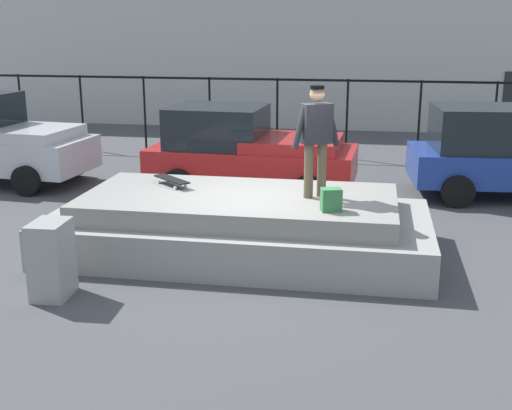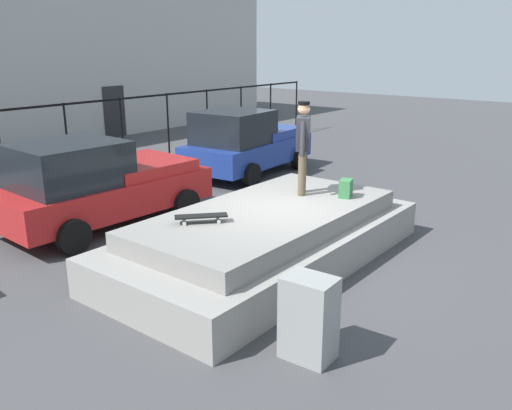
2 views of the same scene
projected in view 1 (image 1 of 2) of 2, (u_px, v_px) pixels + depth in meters
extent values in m
plane|color=#424244|center=(262.00, 255.00, 10.35)|extent=(60.00, 60.00, 0.00)
cube|color=gray|center=(239.00, 233.00, 10.41)|extent=(5.85, 2.85, 0.62)
cube|color=gray|center=(239.00, 204.00, 10.29)|extent=(4.80, 2.34, 0.31)
cylinder|color=brown|center=(309.00, 171.00, 9.98)|extent=(0.14, 0.14, 0.83)
cylinder|color=brown|center=(322.00, 170.00, 10.05)|extent=(0.14, 0.14, 0.83)
cube|color=#26262B|center=(316.00, 124.00, 9.83)|extent=(0.50, 0.43, 0.59)
cylinder|color=#26262B|center=(300.00, 128.00, 9.75)|extent=(0.25, 0.20, 0.62)
cylinder|color=#26262B|center=(333.00, 126.00, 9.93)|extent=(0.25, 0.20, 0.62)
sphere|color=tan|center=(317.00, 94.00, 9.71)|extent=(0.22, 0.22, 0.22)
cylinder|color=black|center=(317.00, 87.00, 9.68)|extent=(0.29, 0.29, 0.05)
cube|color=black|center=(172.00, 179.00, 10.78)|extent=(0.74, 0.69, 0.02)
cylinder|color=silver|center=(175.00, 188.00, 10.54)|extent=(0.06, 0.06, 0.06)
cylinder|color=silver|center=(186.00, 186.00, 10.66)|extent=(0.06, 0.06, 0.06)
cylinder|color=silver|center=(158.00, 182.00, 10.94)|extent=(0.06, 0.06, 0.06)
cylinder|color=silver|center=(169.00, 180.00, 11.06)|extent=(0.06, 0.06, 0.06)
cube|color=#33723F|center=(331.00, 200.00, 9.32)|extent=(0.33, 0.27, 0.33)
cube|color=#B7B7BC|center=(1.00, 153.00, 14.86)|extent=(4.18, 2.16, 0.71)
cube|color=#B7B7BC|center=(30.00, 133.00, 14.53)|extent=(1.96, 1.87, 0.24)
cylinder|color=black|center=(73.00, 163.00, 15.50)|extent=(0.66, 0.28, 0.64)
cylinder|color=black|center=(27.00, 181.00, 13.78)|extent=(0.66, 0.28, 0.64)
cube|color=#B21E1E|center=(252.00, 162.00, 14.00)|extent=(4.36, 2.06, 0.64)
cube|color=black|center=(218.00, 126.00, 13.96)|extent=(2.00, 1.80, 0.84)
cube|color=#B21E1E|center=(293.00, 143.00, 13.70)|extent=(2.01, 1.86, 0.24)
cylinder|color=black|center=(206.00, 165.00, 15.26)|extent=(0.65, 0.25, 0.64)
cylinder|color=black|center=(178.00, 184.00, 13.47)|extent=(0.65, 0.25, 0.64)
cylinder|color=black|center=(320.00, 171.00, 14.70)|extent=(0.65, 0.25, 0.64)
cylinder|color=black|center=(308.00, 191.00, 12.90)|extent=(0.65, 0.25, 0.64)
cube|color=black|center=(481.00, 128.00, 13.47)|extent=(1.99, 1.86, 0.88)
cylinder|color=black|center=(441.00, 170.00, 14.73)|extent=(0.66, 0.27, 0.64)
cylinder|color=black|center=(458.00, 191.00, 12.91)|extent=(0.66, 0.27, 0.64)
cube|color=gray|center=(51.00, 260.00, 8.65)|extent=(0.47, 0.62, 1.02)
cylinder|color=black|center=(21.00, 111.00, 18.95)|extent=(0.06, 0.06, 2.08)
cylinder|color=black|center=(82.00, 113.00, 18.63)|extent=(0.06, 0.06, 2.08)
cylinder|color=black|center=(145.00, 114.00, 18.32)|extent=(0.06, 0.06, 2.08)
cylinder|color=black|center=(210.00, 116.00, 18.01)|extent=(0.06, 0.06, 2.08)
cylinder|color=black|center=(277.00, 117.00, 17.69)|extent=(0.06, 0.06, 2.08)
cylinder|color=black|center=(347.00, 119.00, 17.38)|extent=(0.06, 0.06, 2.08)
cylinder|color=black|center=(419.00, 121.00, 17.07)|extent=(0.06, 0.06, 2.08)
cylinder|color=black|center=(494.00, 123.00, 16.76)|extent=(0.06, 0.06, 2.08)
cube|color=black|center=(313.00, 80.00, 17.27)|extent=(24.00, 0.04, 0.06)
cube|color=#B2B2AD|center=(333.00, 36.00, 24.39)|extent=(30.51, 6.11, 5.99)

